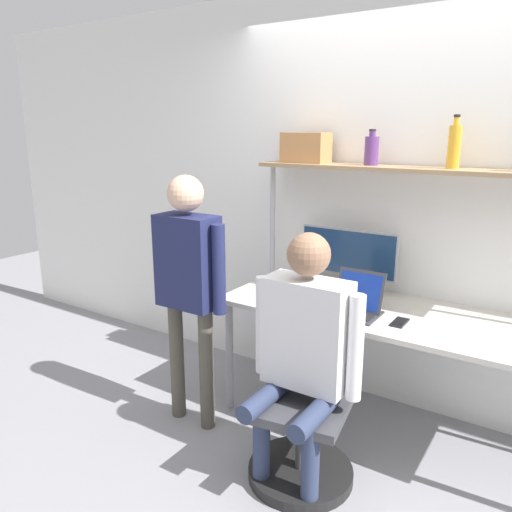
% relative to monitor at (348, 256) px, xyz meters
% --- Properties ---
extents(ground_plane, '(12.00, 12.00, 0.00)m').
position_rel_monitor_xyz_m(ground_plane, '(0.39, -0.62, -1.01)').
color(ground_plane, gray).
extents(wall_back, '(8.00, 0.06, 2.70)m').
position_rel_monitor_xyz_m(wall_back, '(0.39, 0.16, 0.34)').
color(wall_back, white).
rests_on(wall_back, ground_plane).
extents(desk, '(2.03, 0.73, 0.77)m').
position_rel_monitor_xyz_m(desk, '(0.39, -0.24, -0.30)').
color(desk, beige).
rests_on(desk, ground_plane).
extents(shelf_unit, '(1.93, 0.30, 1.60)m').
position_rel_monitor_xyz_m(shelf_unit, '(0.39, -0.03, 0.40)').
color(shelf_unit, '#997A56').
rests_on(shelf_unit, ground_plane).
extents(monitor, '(0.65, 0.20, 0.41)m').
position_rel_monitor_xyz_m(monitor, '(0.00, 0.00, 0.00)').
color(monitor, '#B7B7BC').
rests_on(monitor, desk).
extents(laptop, '(0.28, 0.25, 0.24)m').
position_rel_monitor_xyz_m(laptop, '(0.21, -0.35, -0.17)').
color(laptop, '#333338').
rests_on(laptop, desk).
extents(cell_phone, '(0.07, 0.15, 0.01)m').
position_rel_monitor_xyz_m(cell_phone, '(0.48, -0.38, -0.23)').
color(cell_phone, black).
rests_on(cell_phone, desk).
extents(office_chair, '(0.56, 0.56, 0.90)m').
position_rel_monitor_xyz_m(office_chair, '(0.15, -0.86, -0.74)').
color(office_chair, black).
rests_on(office_chair, ground_plane).
extents(person_seated, '(0.60, 0.47, 1.33)m').
position_rel_monitor_xyz_m(person_seated, '(0.16, -0.91, -0.22)').
color(person_seated, '#2D3856').
rests_on(person_seated, ground_plane).
extents(person_standing, '(0.54, 0.21, 1.56)m').
position_rel_monitor_xyz_m(person_standing, '(-0.67, -0.80, -0.02)').
color(person_standing, '#4C473D').
rests_on(person_standing, ground_plane).
extents(bottle_amber, '(0.07, 0.07, 0.29)m').
position_rel_monitor_xyz_m(bottle_amber, '(0.60, -0.03, 0.71)').
color(bottle_amber, gold).
rests_on(bottle_amber, shelf_unit).
extents(bottle_purple, '(0.08, 0.08, 0.21)m').
position_rel_monitor_xyz_m(bottle_purple, '(0.13, -0.03, 0.68)').
color(bottle_purple, '#593372').
rests_on(bottle_purple, shelf_unit).
extents(storage_box, '(0.29, 0.17, 0.19)m').
position_rel_monitor_xyz_m(storage_box, '(-0.31, -0.03, 0.69)').
color(storage_box, '#B27A47').
rests_on(storage_box, shelf_unit).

